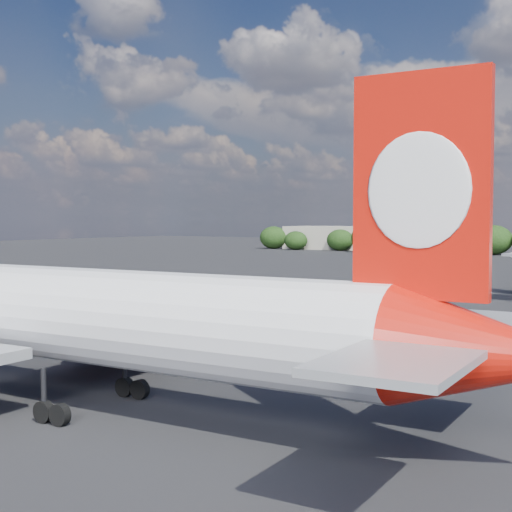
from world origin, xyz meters
The scene contains 4 objects.
ground centered at (0.00, 60.00, 0.00)m, with size 500.00×500.00×0.00m, color black.
qantas_airliner centered at (13.56, -1.96, 5.08)m, with size 51.11×48.56×16.69m.
terminal_building centered at (-65.00, 192.00, 4.00)m, with size 42.00×16.00×8.00m.
highway_sign centered at (-18.00, 176.00, 3.13)m, with size 6.00×0.30×4.50m.
Camera 1 is at (43.33, -29.57, 10.61)m, focal length 50.00 mm.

